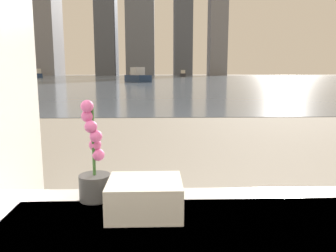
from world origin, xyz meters
name	(u,v)px	position (x,y,z in m)	size (l,w,h in m)	color
potted_orchid	(94,170)	(-0.47, 1.01, 0.62)	(0.12, 0.12, 0.39)	#4C4C4C
towel_stack	(145,197)	(-0.27, 0.88, 0.56)	(0.26, 0.22, 0.12)	silver
harbor_water	(158,78)	(0.00, 62.00, 0.01)	(180.00, 110.00, 0.01)	slate
harbor_boat_0	(183,74)	(6.38, 83.69, 0.58)	(1.89, 4.46, 1.63)	#2D2D33
harbor_boat_3	(38,74)	(-23.89, 66.49, 0.63)	(3.03, 4.96, 1.76)	navy
harbor_boat_4	(132,75)	(-5.62, 71.47, 0.43)	(1.55, 3.30, 1.19)	#2D2D33
harbor_boat_5	(138,77)	(-2.29, 34.96, 0.55)	(3.09, 4.33, 1.55)	navy
skyline_tower_0	(46,12)	(-38.20, 118.00, 21.45)	(7.71, 13.07, 42.89)	slate
skyline_tower_4	(218,2)	(21.14, 118.00, 25.26)	(6.02, 7.78, 50.52)	slate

